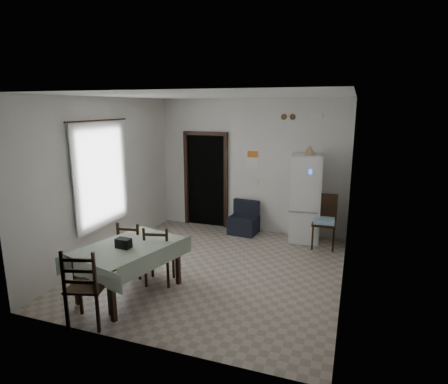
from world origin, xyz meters
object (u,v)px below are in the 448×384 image
navy_seat (244,218)px  corner_chair (324,222)px  dining_chair_far_right (159,254)px  dining_chair_far_left (134,248)px  fridge (306,198)px  dining_chair_near_head (87,285)px  dining_table (130,270)px

navy_seat → corner_chair: bearing=-4.3°
dining_chair_far_right → dining_chair_far_left: bearing=-26.6°
fridge → dining_chair_near_head: fridge is taller
corner_chair → dining_chair_near_head: bearing=-126.8°
dining_chair_near_head → navy_seat: bearing=-118.5°
corner_chair → fridge: bearing=143.9°
dining_table → dining_chair_near_head: size_ratio=1.39×
fridge → dining_table: bearing=-130.5°
corner_chair → dining_chair_far_right: size_ratio=1.10×
corner_chair → dining_chair_far_right: corner_chair is taller
navy_seat → fridge: bearing=4.8°
navy_seat → dining_table: bearing=-99.6°
fridge → dining_table: size_ratio=1.23×
dining_chair_far_right → dining_chair_near_head: dining_chair_near_head is taller
fridge → corner_chair: (0.41, -0.28, -0.38)m
fridge → corner_chair: fridge is taller
dining_chair_far_right → dining_chair_near_head: (-0.30, -1.32, 0.05)m
fridge → dining_table: fridge is taller
fridge → dining_chair_near_head: (-2.19, -4.01, -0.37)m
dining_chair_far_left → dining_chair_far_right: size_ratio=0.98×
fridge → dining_chair_near_head: size_ratio=1.70×
dining_table → dining_chair_far_right: 0.54m
dining_chair_near_head → fridge: bearing=-134.8°
dining_table → dining_chair_far_right: dining_chair_far_right is taller
navy_seat → dining_chair_far_right: size_ratio=0.74×
corner_chair → dining_chair_far_left: bearing=-143.2°
corner_chair → dining_chair_near_head: 4.55m
navy_seat → dining_chair_far_right: bearing=-97.3°
corner_chair → dining_table: size_ratio=0.71×
fridge → dining_table: (-2.13, -3.16, -0.52)m
dining_table → dining_chair_far_left: bearing=132.2°
corner_chair → dining_table: bearing=-133.2°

